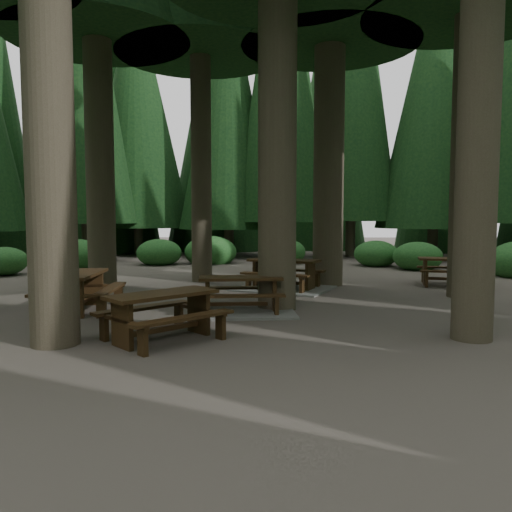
{
  "coord_description": "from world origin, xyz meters",
  "views": [
    {
      "loc": [
        0.59,
        -10.78,
        2.03
      ],
      "look_at": [
        0.31,
        1.22,
        1.1
      ],
      "focal_mm": 35.0,
      "sensor_mm": 36.0,
      "label": 1
    }
  ],
  "objects_px": {
    "picnic_table_b": "(80,286)",
    "picnic_table_e": "(162,309)",
    "picnic_table_c": "(284,279)",
    "picnic_table_d": "(452,267)",
    "picnic_table_a": "(241,300)"
  },
  "relations": [
    {
      "from": "picnic_table_d",
      "to": "picnic_table_e",
      "type": "xyz_separation_m",
      "value": [
        -7.25,
        -6.87,
        -0.01
      ]
    },
    {
      "from": "picnic_table_a",
      "to": "picnic_table_d",
      "type": "bearing_deg",
      "value": 30.12
    },
    {
      "from": "picnic_table_b",
      "to": "picnic_table_e",
      "type": "bearing_deg",
      "value": -141.28
    },
    {
      "from": "picnic_table_b",
      "to": "picnic_table_d",
      "type": "relative_size",
      "value": 0.94
    },
    {
      "from": "picnic_table_b",
      "to": "picnic_table_e",
      "type": "relative_size",
      "value": 0.87
    },
    {
      "from": "picnic_table_b",
      "to": "picnic_table_e",
      "type": "height_order",
      "value": "picnic_table_b"
    },
    {
      "from": "picnic_table_a",
      "to": "picnic_table_b",
      "type": "height_order",
      "value": "picnic_table_b"
    },
    {
      "from": "picnic_table_b",
      "to": "picnic_table_e",
      "type": "distance_m",
      "value": 3.4
    },
    {
      "from": "picnic_table_a",
      "to": "picnic_table_e",
      "type": "xyz_separation_m",
      "value": [
        -1.16,
        -2.49,
        0.27
      ]
    },
    {
      "from": "picnic_table_a",
      "to": "picnic_table_d",
      "type": "height_order",
      "value": "picnic_table_d"
    },
    {
      "from": "picnic_table_b",
      "to": "picnic_table_c",
      "type": "relative_size",
      "value": 0.65
    },
    {
      "from": "picnic_table_c",
      "to": "picnic_table_b",
      "type": "bearing_deg",
      "value": -118.93
    },
    {
      "from": "picnic_table_c",
      "to": "picnic_table_d",
      "type": "relative_size",
      "value": 1.44
    },
    {
      "from": "picnic_table_b",
      "to": "picnic_table_c",
      "type": "distance_m",
      "value": 5.65
    },
    {
      "from": "picnic_table_d",
      "to": "picnic_table_c",
      "type": "bearing_deg",
      "value": -155.99
    }
  ]
}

